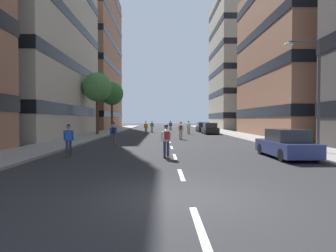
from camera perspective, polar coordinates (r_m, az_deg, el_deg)
ground_plane at (r=37.53m, az=-0.18°, el=-1.71°), size 180.15×180.15×0.00m
sidewalk_left at (r=42.05m, az=-12.39°, el=-1.31°), size 3.52×82.57×0.14m
sidewalk_right at (r=42.36m, az=11.73°, el=-1.28°), size 3.52×82.57×0.14m
lane_markings at (r=38.00m, az=-0.20°, el=-1.66°), size 0.16×67.20×0.01m
building_left_far at (r=63.31m, az=-16.81°, el=13.00°), size 13.42×22.22×29.45m
building_right_mid at (r=38.76m, az=27.01°, el=12.42°), size 13.42×18.03×18.91m
building_right_far at (r=63.48m, az=15.50°, el=11.90°), size 13.42×16.23×27.10m
parked_car_near at (r=45.56m, az=7.01°, el=-0.28°), size 1.82×4.40×1.52m
parked_car_mid at (r=39.14m, az=8.39°, el=-0.57°), size 1.82×4.40×1.52m
parked_car_far at (r=16.30m, az=22.56°, el=-3.47°), size 1.82×4.40×1.52m
street_tree_near at (r=47.46m, az=-11.17°, el=6.35°), size 3.74×3.74×7.91m
street_tree_mid at (r=37.12m, az=-14.00°, el=7.51°), size 3.64×3.64×7.74m
streetlamp_right at (r=18.79m, az=26.97°, el=7.63°), size 2.13×0.30×6.50m
skater_0 at (r=31.39m, az=-10.92°, el=-0.50°), size 0.56×0.92×1.78m
skater_1 at (r=43.30m, az=-3.23°, el=0.01°), size 0.56×0.92×1.78m
skater_2 at (r=38.70m, az=4.16°, el=-0.16°), size 0.57×0.92×1.78m
skater_3 at (r=21.51m, az=-10.84°, el=-1.37°), size 0.55×0.92×1.78m
skater_4 at (r=16.51m, az=-19.28°, el=-2.38°), size 0.56×0.92×1.78m
skater_5 at (r=14.86m, az=-0.32°, el=-2.60°), size 0.57×0.92×1.78m
skater_6 at (r=28.60m, az=2.58°, el=-0.66°), size 0.56×0.92×1.78m
skater_7 at (r=48.19m, az=0.52°, el=0.20°), size 0.53×0.90×1.78m
skater_8 at (r=37.94m, az=-4.43°, el=-0.19°), size 0.55×0.92×1.78m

